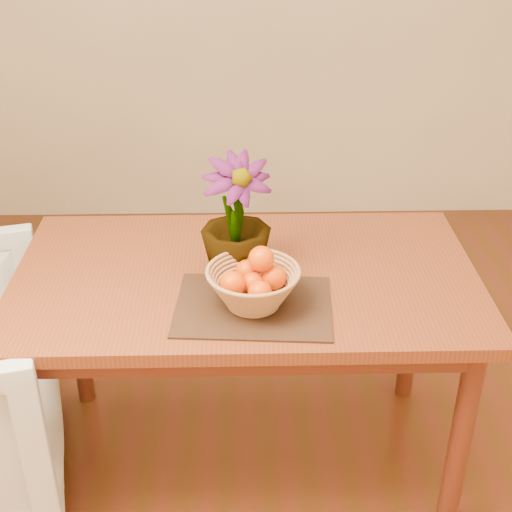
{
  "coord_description": "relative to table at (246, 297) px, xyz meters",
  "views": [
    {
      "loc": [
        -0.01,
        -1.55,
        1.85
      ],
      "look_at": [
        0.03,
        0.18,
        0.88
      ],
      "focal_mm": 50.0,
      "sensor_mm": 36.0,
      "label": 1
    }
  ],
  "objects": [
    {
      "name": "wicker_basket",
      "position": [
        0.02,
        -0.19,
        0.15
      ],
      "size": [
        0.26,
        0.26,
        0.11
      ],
      "color": "#AE7848",
      "rests_on": "placemat"
    },
    {
      "name": "placemat",
      "position": [
        0.02,
        -0.19,
        0.09
      ],
      "size": [
        0.45,
        0.35,
        0.01
      ],
      "primitive_type": "cube",
      "rotation": [
        0.0,
        0.0,
        -0.07
      ],
      "color": "#331E12",
      "rests_on": "table"
    },
    {
      "name": "table",
      "position": [
        0.0,
        0.0,
        0.0
      ],
      "size": [
        1.4,
        0.8,
        0.75
      ],
      "color": "maroon",
      "rests_on": "floor"
    },
    {
      "name": "orange_pile",
      "position": [
        0.02,
        -0.18,
        0.18
      ],
      "size": [
        0.18,
        0.18,
        0.13
      ],
      "rotation": [
        0.0,
        0.0,
        -0.33
      ],
      "color": "#F16303",
      "rests_on": "wicker_basket"
    },
    {
      "name": "potted_plant",
      "position": [
        -0.03,
        -0.0,
        0.27
      ],
      "size": [
        0.24,
        0.24,
        0.37
      ],
      "primitive_type": "imported",
      "rotation": [
        0.0,
        0.0,
        0.19
      ],
      "color": "#144313",
      "rests_on": "table"
    }
  ]
}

